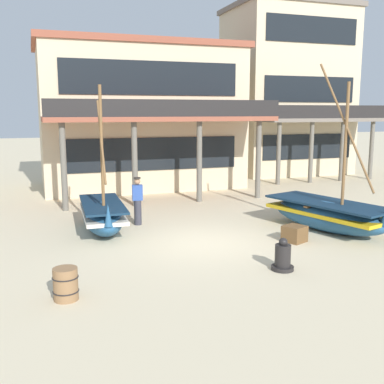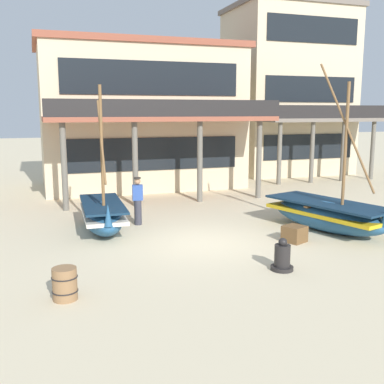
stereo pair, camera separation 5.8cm
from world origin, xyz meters
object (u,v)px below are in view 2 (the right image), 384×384
Objects in this scene: fisherman_by_hull at (138,201)px; harbor_building_main at (141,116)px; fishing_boat_near_left at (328,214)px; harbor_building_annex at (287,92)px; wooden_barrel at (65,284)px; capstan_winch at (282,258)px; cargo_crate at (294,234)px; fishing_boat_centre_large at (103,215)px.

fisherman_by_hull is 9.21m from harbor_building_main.
harbor_building_annex is at bearing 65.40° from fishing_boat_near_left.
fisherman_by_hull is 6.65m from wooden_barrel.
fisherman_by_hull reaches higher than wooden_barrel.
fisherman_by_hull is at bearing -103.51° from harbor_building_main.
harbor_building_main is (2.05, 8.51, 2.84)m from fisherman_by_hull.
capstan_winch is at bearing -138.99° from fishing_boat_near_left.
cargo_crate is at bearing -80.55° from harbor_building_main.
capstan_winch is (-3.42, -2.97, -0.23)m from fishing_boat_near_left.
fishing_boat_near_left is at bearing -18.11° from fishing_boat_centre_large.
fishing_boat_centre_large is at bearing -158.42° from fisherman_by_hull.
fishing_boat_centre_large reaches higher than cargo_crate.
capstan_winch is 0.08× the size of harbor_building_main.
harbor_building_annex is at bearing 59.89° from capstan_winch.
wooden_barrel is at bearing -160.23° from fishing_boat_near_left.
harbor_building_annex reaches higher than wooden_barrel.
harbor_building_annex is (9.79, 16.88, 4.85)m from capstan_winch.
harbor_building_annex reaches higher than capstan_winch.
fisherman_by_hull is (1.30, 0.51, 0.28)m from fishing_boat_centre_large.
fishing_boat_centre_large reaches higher than fisherman_by_hull.
fishing_boat_near_left is 1.98m from cargo_crate.
fishing_boat_near_left is 6.51m from fisherman_by_hull.
capstan_winch is 2.71m from cargo_crate.
fishing_boat_centre_large is at bearing 149.51° from cargo_crate.
harbor_building_annex is (15.09, 17.04, 4.82)m from wooden_barrel.
fishing_boat_centre_large is at bearing -110.31° from harbor_building_main.
wooden_barrel is (-1.57, -5.47, -0.20)m from fishing_boat_centre_large.
capstan_winch reaches higher than cargo_crate.
harbor_building_main is 1.00× the size of harbor_building_annex.
capstan_winch reaches higher than wooden_barrel.
fishing_boat_near_left is 6.55× the size of capstan_winch.
fishing_boat_centre_large is at bearing 161.89° from fishing_boat_near_left.
capstan_winch is 0.08× the size of harbor_building_annex.
harbor_building_annex is (13.51, 11.57, 4.62)m from fishing_boat_centre_large.
harbor_building_annex is at bearing 42.14° from fisherman_by_hull.
capstan_winch is 5.30m from wooden_barrel.
fisherman_by_hull is at bearing 21.58° from fishing_boat_centre_large.
fishing_boat_near_left is 3.25× the size of fisherman_by_hull.
capstan_winch is at bearing -54.96° from fishing_boat_centre_large.
harbor_building_main is at bearing 76.49° from fisherman_by_hull.
fishing_boat_near_left reaches higher than fisherman_by_hull.
harbor_building_main is (-3.80, 11.36, 3.13)m from fishing_boat_near_left.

